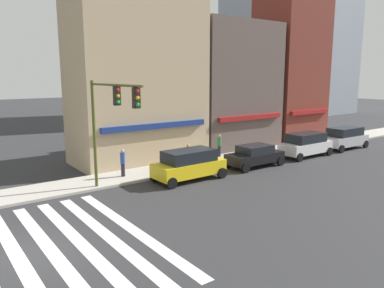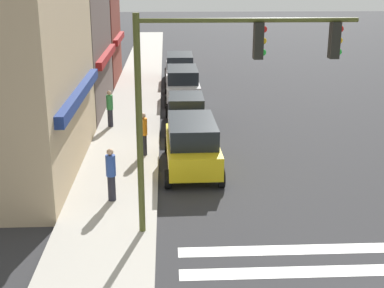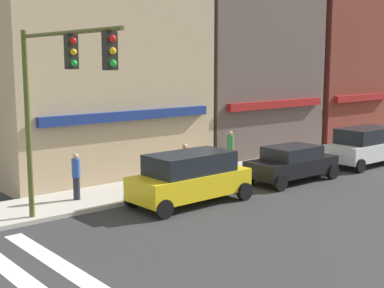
{
  "view_description": "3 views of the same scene",
  "coord_description": "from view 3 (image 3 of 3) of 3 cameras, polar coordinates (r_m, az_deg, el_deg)",
  "views": [
    {
      "loc": [
        -2.96,
        -13.96,
        6.57
      ],
      "look_at": [
        11.74,
        6.0,
        2.0
      ],
      "focal_mm": 35.0,
      "sensor_mm": 36.0,
      "label": 1
    },
    {
      "loc": [
        -8.93,
        5.65,
        7.24
      ],
      "look_at": [
        10.56,
        4.7,
        1.0
      ],
      "focal_mm": 50.0,
      "sensor_mm": 36.0,
      "label": 2
    },
    {
      "loc": [
        -1.95,
        -10.31,
        5.31
      ],
      "look_at": [
        11.74,
        6.0,
        2.0
      ],
      "focal_mm": 50.0,
      "sensor_mm": 36.0,
      "label": 3
    }
  ],
  "objects": [
    {
      "name": "pedestrian_orange_vest",
      "position": [
        22.24,
        -0.78,
        -2.15
      ],
      "size": [
        0.32,
        0.32,
        1.77
      ],
      "rotation": [
        0.0,
        0.0,
        0.16
      ],
      "color": "#23232D",
      "rests_on": "sidewalk_left"
    },
    {
      "name": "sedan_black",
      "position": [
        24.16,
        10.6,
        -1.97
      ],
      "size": [
        4.42,
        2.02,
        1.59
      ],
      "rotation": [
        0.0,
        0.0,
        -0.01
      ],
      "color": "black",
      "rests_on": "ground_plane"
    },
    {
      "name": "storefront_row",
      "position": [
        29.76,
        2.84,
        11.87
      ],
      "size": [
        25.92,
        5.3,
        15.2
      ],
      "color": "tan",
      "rests_on": "ground_plane"
    },
    {
      "name": "suv_yellow",
      "position": [
        20.0,
        -0.2,
        -3.52
      ],
      "size": [
        4.74,
        2.12,
        1.94
      ],
      "rotation": [
        0.0,
        0.0,
        0.02
      ],
      "color": "yellow",
      "rests_on": "ground_plane"
    },
    {
      "name": "traffic_signal",
      "position": [
        16.19,
        -14.33,
        6.05
      ],
      "size": [
        0.32,
        5.86,
        6.29
      ],
      "color": "#474C1E",
      "rests_on": "ground_plane"
    },
    {
      "name": "pedestrian_blue_shirt",
      "position": [
        20.5,
        -12.25,
        -3.3
      ],
      "size": [
        0.32,
        0.32,
        1.77
      ],
      "rotation": [
        0.0,
        0.0,
        4.44
      ],
      "color": "#23232D",
      "rests_on": "sidewalk_left"
    },
    {
      "name": "suv_white",
      "position": [
        28.86,
        18.05,
        -0.13
      ],
      "size": [
        4.71,
        2.12,
        1.94
      ],
      "rotation": [
        0.0,
        0.0,
        0.0
      ],
      "color": "white",
      "rests_on": "ground_plane"
    },
    {
      "name": "pedestrian_green_top",
      "position": [
        26.41,
        4.11,
        -0.42
      ],
      "size": [
        0.32,
        0.32,
        1.77
      ],
      "rotation": [
        0.0,
        0.0,
        2.75
      ],
      "color": "#23232D",
      "rests_on": "sidewalk_left"
    }
  ]
}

